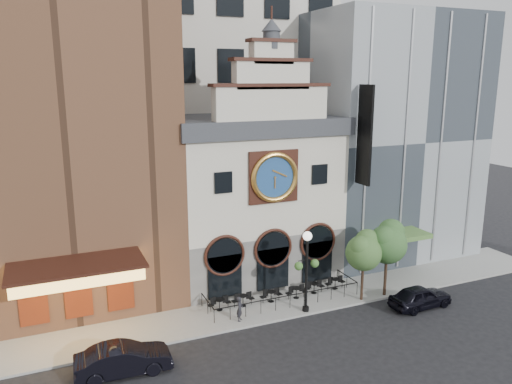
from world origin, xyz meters
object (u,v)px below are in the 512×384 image
at_px(bistro_3, 296,292).
at_px(car_right, 420,297).
at_px(bistro_4, 314,287).
at_px(car_left, 123,359).
at_px(bistro_2, 271,295).
at_px(pedestrian, 240,309).
at_px(tree_right, 364,250).
at_px(bistro_5, 335,283).
at_px(lamppost, 307,263).
at_px(bistro_0, 219,303).
at_px(tree_left, 388,241).
at_px(bistro_1, 243,300).

height_order(bistro_3, car_right, car_right).
distance_m(bistro_4, car_left, 14.63).
relative_size(bistro_2, car_right, 0.35).
distance_m(pedestrian, tree_right, 9.31).
height_order(bistro_2, bistro_5, same).
xyz_separation_m(bistro_4, pedestrian, (-6.34, -1.71, 0.34)).
height_order(bistro_2, car_left, car_left).
distance_m(bistro_2, car_left, 11.45).
distance_m(bistro_5, tree_right, 3.93).
relative_size(bistro_4, pedestrian, 0.99).
xyz_separation_m(bistro_5, car_right, (3.79, -4.58, 0.15)).
bearing_deg(lamppost, bistro_2, 123.85).
height_order(pedestrian, lamppost, lamppost).
bearing_deg(bistro_3, lamppost, -99.93).
height_order(pedestrian, tree_right, tree_right).
distance_m(bistro_5, car_left, 16.38).
distance_m(bistro_0, pedestrian, 2.03).
bearing_deg(car_right, tree_left, 23.12).
distance_m(bistro_2, car_right, 10.02).
bearing_deg(bistro_2, car_left, -157.11).
bearing_deg(bistro_5, bistro_2, -178.65).
distance_m(car_right, pedestrian, 12.24).
height_order(bistro_0, bistro_2, same).
distance_m(bistro_1, tree_right, 8.82).
bearing_deg(tree_right, car_left, -171.95).
height_order(bistro_4, bistro_5, same).
relative_size(bistro_0, bistro_1, 1.00).
relative_size(bistro_1, bistro_2, 1.00).
bearing_deg(car_right, pedestrian, 74.59).
xyz_separation_m(bistro_1, bistro_4, (5.39, -0.11, 0.00)).
height_order(bistro_2, pedestrian, pedestrian).
bearing_deg(bistro_5, bistro_3, -174.97).
bearing_deg(bistro_3, tree_left, -17.98).
bearing_deg(tree_left, bistro_4, 154.28).
distance_m(bistro_3, bistro_4, 1.55).
height_order(bistro_5, tree_left, tree_left).
relative_size(car_left, lamppost, 0.91).
height_order(bistro_3, tree_left, tree_left).
relative_size(bistro_1, bistro_5, 1.00).
xyz_separation_m(bistro_2, tree_left, (7.86, -2.12, 3.49)).
xyz_separation_m(bistro_1, car_right, (10.98, -4.60, 0.15)).
distance_m(tree_left, tree_right, 1.97).
bearing_deg(car_right, lamppost, 70.57).
height_order(bistro_4, tree_right, tree_right).
relative_size(bistro_4, lamppost, 0.29).
bearing_deg(lamppost, bistro_0, 154.38).
relative_size(car_right, car_left, 0.91).
xyz_separation_m(bistro_0, bistro_2, (3.65, -0.20, 0.00)).
bearing_deg(bistro_5, pedestrian, -167.53).
height_order(car_left, tree_right, tree_right).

